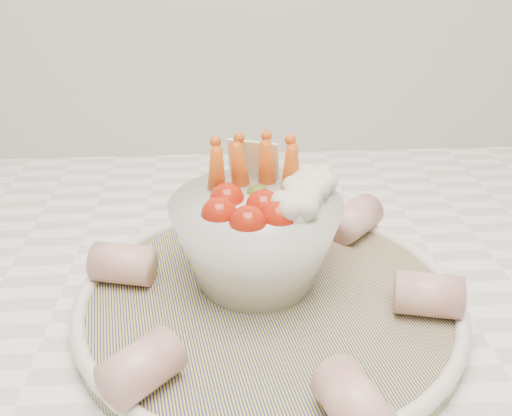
{
  "coord_description": "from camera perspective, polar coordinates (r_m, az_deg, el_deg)",
  "views": [
    {
      "loc": [
        -0.14,
        1.03,
        1.21
      ],
      "look_at": [
        -0.12,
        1.43,
        1.0
      ],
      "focal_mm": 40.0,
      "sensor_mm": 36.0,
      "label": 1
    }
  ],
  "objects": [
    {
      "name": "serving_platter",
      "position": [
        0.47,
        1.31,
        -9.17
      ],
      "size": [
        0.36,
        0.36,
        0.02
      ],
      "color": "navy",
      "rests_on": "kitchen_counter"
    },
    {
      "name": "veggie_bowl",
      "position": [
        0.46,
        0.23,
        -2.58
      ],
      "size": [
        0.14,
        0.14,
        0.11
      ],
      "color": "silver",
      "rests_on": "serving_platter"
    },
    {
      "name": "cured_meat_rolls",
      "position": [
        0.46,
        1.34,
        -7.07
      ],
      "size": [
        0.3,
        0.32,
        0.03
      ],
      "color": "#BB5755",
      "rests_on": "serving_platter"
    }
  ]
}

